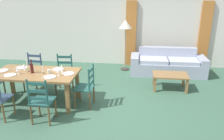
% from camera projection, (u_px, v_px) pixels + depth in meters
% --- Properties ---
extents(ground_plane, '(9.60, 9.60, 0.02)m').
position_uv_depth(ground_plane, '(98.00, 107.00, 4.98)').
color(ground_plane, '#395E48').
extents(wall_far, '(9.60, 0.16, 2.70)m').
position_uv_depth(wall_far, '(115.00, 26.00, 7.60)').
color(wall_far, silver).
rests_on(wall_far, ground_plane).
extents(curtain_panel_left, '(0.35, 0.08, 2.20)m').
position_uv_depth(curtain_panel_left, '(131.00, 34.00, 7.49)').
color(curtain_panel_left, '#B96F30').
rests_on(curtain_panel_left, ground_plane).
extents(curtain_panel_right, '(0.35, 0.08, 2.20)m').
position_uv_depth(curtain_panel_right, '(204.00, 36.00, 7.20)').
color(curtain_panel_right, '#B96F30').
rests_on(curtain_panel_right, ground_plane).
extents(dining_table, '(1.90, 0.96, 0.75)m').
position_uv_depth(dining_table, '(36.00, 76.00, 4.97)').
color(dining_table, olive).
rests_on(dining_table, ground_plane).
extents(dining_chair_near_right, '(0.42, 0.40, 0.96)m').
position_uv_depth(dining_chair_near_right, '(41.00, 101.00, 4.24)').
color(dining_chair_near_right, '#22514B').
rests_on(dining_chair_near_right, ground_plane).
extents(dining_chair_far_left, '(0.45, 0.43, 0.96)m').
position_uv_depth(dining_chair_far_left, '(34.00, 72.00, 5.77)').
color(dining_chair_far_left, '#2D405B').
rests_on(dining_chair_far_left, ground_plane).
extents(dining_chair_far_right, '(0.45, 0.43, 0.96)m').
position_uv_depth(dining_chair_far_right, '(64.00, 73.00, 5.67)').
color(dining_chair_far_right, '#21524F').
rests_on(dining_chair_far_right, ground_plane).
extents(dining_chair_head_east, '(0.42, 0.44, 0.96)m').
position_uv_depth(dining_chair_head_east, '(86.00, 86.00, 4.88)').
color(dining_chair_head_east, '#25574E').
rests_on(dining_chair_head_east, ground_plane).
extents(dinner_plate_near_left, '(0.24, 0.24, 0.02)m').
position_uv_depth(dinner_plate_near_left, '(10.00, 75.00, 4.76)').
color(dinner_plate_near_left, white).
rests_on(dinner_plate_near_left, dining_table).
extents(fork_near_left, '(0.03, 0.17, 0.01)m').
position_uv_depth(fork_near_left, '(4.00, 75.00, 4.78)').
color(fork_near_left, silver).
rests_on(fork_near_left, dining_table).
extents(dinner_plate_near_right, '(0.24, 0.24, 0.02)m').
position_uv_depth(dinner_plate_near_right, '(50.00, 77.00, 4.65)').
color(dinner_plate_near_right, white).
rests_on(dinner_plate_near_right, dining_table).
extents(fork_near_right, '(0.02, 0.17, 0.01)m').
position_uv_depth(fork_near_right, '(43.00, 77.00, 4.67)').
color(fork_near_right, silver).
rests_on(fork_near_right, dining_table).
extents(dinner_plate_far_left, '(0.24, 0.24, 0.02)m').
position_uv_depth(dinner_plate_far_left, '(22.00, 68.00, 5.23)').
color(dinner_plate_far_left, white).
rests_on(dinner_plate_far_left, dining_table).
extents(fork_far_left, '(0.02, 0.17, 0.01)m').
position_uv_depth(fork_far_left, '(16.00, 68.00, 5.24)').
color(fork_far_left, silver).
rests_on(fork_far_left, dining_table).
extents(dinner_plate_far_right, '(0.24, 0.24, 0.02)m').
position_uv_depth(dinner_plate_far_right, '(58.00, 69.00, 5.12)').
color(dinner_plate_far_right, white).
rests_on(dinner_plate_far_right, dining_table).
extents(fork_far_right, '(0.02, 0.17, 0.01)m').
position_uv_depth(fork_far_right, '(52.00, 69.00, 5.14)').
color(fork_far_right, silver).
rests_on(fork_far_right, dining_table).
extents(dinner_plate_head_west, '(0.24, 0.24, 0.02)m').
position_uv_depth(dinner_plate_head_west, '(3.00, 71.00, 5.03)').
color(dinner_plate_head_west, white).
rests_on(dinner_plate_head_west, dining_table).
extents(dinner_plate_head_east, '(0.24, 0.24, 0.02)m').
position_uv_depth(dinner_plate_head_east, '(69.00, 74.00, 4.85)').
color(dinner_plate_head_east, white).
rests_on(dinner_plate_head_east, dining_table).
extents(fork_head_east, '(0.03, 0.17, 0.01)m').
position_uv_depth(fork_head_east, '(62.00, 73.00, 4.87)').
color(fork_head_east, silver).
rests_on(fork_head_east, dining_table).
extents(wine_bottle, '(0.07, 0.07, 0.32)m').
position_uv_depth(wine_bottle, '(32.00, 68.00, 4.87)').
color(wine_bottle, '#471919').
rests_on(wine_bottle, dining_table).
extents(wine_glass_near_left, '(0.06, 0.06, 0.16)m').
position_uv_depth(wine_glass_near_left, '(17.00, 69.00, 4.80)').
color(wine_glass_near_left, white).
rests_on(wine_glass_near_left, dining_table).
extents(wine_glass_near_right, '(0.06, 0.06, 0.16)m').
position_uv_depth(wine_glass_near_right, '(58.00, 71.00, 4.72)').
color(wine_glass_near_right, white).
rests_on(wine_glass_near_right, dining_table).
extents(wine_glass_far_left, '(0.06, 0.06, 0.16)m').
position_uv_depth(wine_glass_far_left, '(24.00, 65.00, 5.06)').
color(wine_glass_far_left, white).
rests_on(wine_glass_far_left, dining_table).
extents(wine_glass_far_right, '(0.06, 0.06, 0.16)m').
position_uv_depth(wine_glass_far_right, '(62.00, 67.00, 4.98)').
color(wine_glass_far_right, white).
rests_on(wine_glass_far_right, dining_table).
extents(coffee_cup_primary, '(0.07, 0.07, 0.09)m').
position_uv_depth(coffee_cup_primary, '(49.00, 72.00, 4.86)').
color(coffee_cup_primary, beige).
rests_on(coffee_cup_primary, dining_table).
extents(candle_tall, '(0.05, 0.05, 0.29)m').
position_uv_depth(candle_tall, '(28.00, 68.00, 4.95)').
color(candle_tall, '#998C66').
rests_on(candle_tall, dining_table).
extents(candle_short, '(0.05, 0.05, 0.19)m').
position_uv_depth(candle_short, '(43.00, 71.00, 4.86)').
color(candle_short, '#998C66').
rests_on(candle_short, dining_table).
extents(couch, '(2.29, 0.82, 0.80)m').
position_uv_depth(couch, '(167.00, 65.00, 6.93)').
color(couch, '#9EA4B7').
rests_on(couch, ground_plane).
extents(coffee_table, '(0.90, 0.56, 0.42)m').
position_uv_depth(coffee_table, '(170.00, 77.00, 5.78)').
color(coffee_table, olive).
rests_on(coffee_table, ground_plane).
extents(standing_lamp, '(0.40, 0.40, 1.64)m').
position_uv_depth(standing_lamp, '(126.00, 27.00, 6.89)').
color(standing_lamp, '#332D28').
rests_on(standing_lamp, ground_plane).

